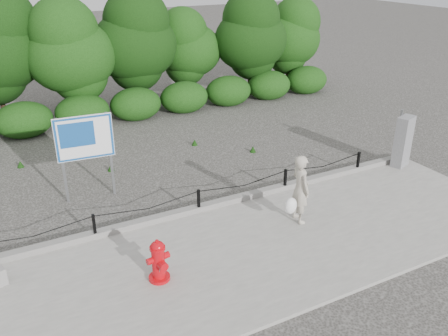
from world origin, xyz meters
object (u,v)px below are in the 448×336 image
utility_cabinet (403,141)px  advertising_sign (85,141)px  pedestrian (300,190)px  fire_hydrant (159,261)px

utility_cabinet → advertising_sign: (-8.50, 2.31, 0.75)m
pedestrian → utility_cabinet: utility_cabinet is taller
fire_hydrant → advertising_sign: bearing=87.5°
utility_cabinet → fire_hydrant: bearing=171.9°
fire_hydrant → advertising_sign: advertising_sign is taller
fire_hydrant → advertising_sign: size_ratio=0.39×
advertising_sign → pedestrian: bearing=-36.7°
fire_hydrant → utility_cabinet: utility_cabinet is taller
fire_hydrant → advertising_sign: 4.22m
fire_hydrant → pedestrian: (3.64, 0.56, 0.38)m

